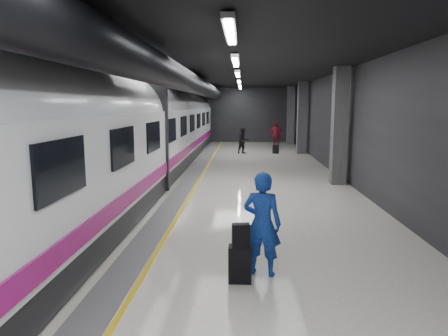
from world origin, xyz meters
TOP-DOWN VIEW (x-y plane):
  - ground at (0.00, 0.00)m, footprint 40.00×40.00m
  - platform_hall at (-0.29, 0.96)m, footprint 10.02×40.02m
  - train at (-3.25, -0.00)m, footprint 3.05×38.00m
  - traveler_main at (1.20, -6.66)m, footprint 0.79×0.62m
  - suitcase_main at (0.81, -7.00)m, footprint 0.40×0.25m
  - shoulder_bag at (0.82, -7.03)m, footprint 0.32×0.20m
  - traveler_far_a at (0.87, 11.76)m, footprint 1.00×0.95m
  - traveler_far_b at (3.17, 14.74)m, footprint 1.24×0.82m
  - suitcase_far at (2.94, 11.88)m, footprint 0.43×0.34m

SIDE VIEW (x-z plane):
  - ground at x=0.00m, z-range 0.00..0.00m
  - suitcase_far at x=2.94m, z-range 0.00..0.54m
  - suitcase_main at x=0.81m, z-range 0.00..0.65m
  - traveler_far_a at x=0.87m, z-range 0.00..1.62m
  - shoulder_bag at x=0.82m, z-range 0.65..1.05m
  - traveler_main at x=1.20m, z-range 0.00..1.90m
  - traveler_far_b at x=3.17m, z-range 0.00..1.96m
  - train at x=-3.25m, z-range 0.04..4.09m
  - platform_hall at x=-0.29m, z-range 1.28..5.79m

